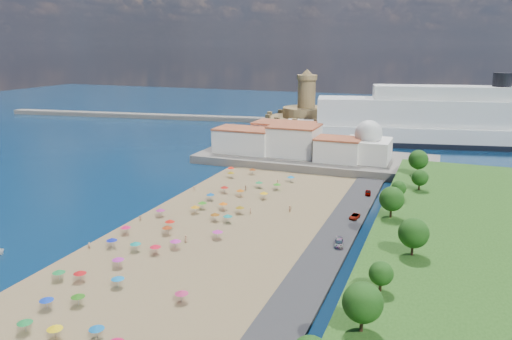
% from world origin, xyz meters
% --- Properties ---
extents(ground, '(700.00, 700.00, 0.00)m').
position_xyz_m(ground, '(0.00, 0.00, 0.00)').
color(ground, '#071938').
rests_on(ground, ground).
extents(terrace, '(90.00, 36.00, 3.00)m').
position_xyz_m(terrace, '(10.00, 73.00, 1.50)').
color(terrace, '#59544C').
rests_on(terrace, ground).
extents(jetty, '(18.00, 70.00, 2.40)m').
position_xyz_m(jetty, '(-12.00, 108.00, 1.20)').
color(jetty, '#59544C').
rests_on(jetty, ground).
extents(breakwater, '(199.03, 34.77, 2.60)m').
position_xyz_m(breakwater, '(-110.00, 153.00, 1.30)').
color(breakwater, '#59544C').
rests_on(breakwater, ground).
extents(waterfront_buildings, '(57.00, 29.00, 11.00)m').
position_xyz_m(waterfront_buildings, '(-3.05, 73.64, 7.88)').
color(waterfront_buildings, silver).
rests_on(waterfront_buildings, terrace).
extents(domed_building, '(16.00, 16.00, 15.00)m').
position_xyz_m(domed_building, '(30.00, 71.00, 8.97)').
color(domed_building, silver).
rests_on(domed_building, terrace).
extents(fortress, '(40.00, 40.00, 32.40)m').
position_xyz_m(fortress, '(-12.00, 138.00, 6.68)').
color(fortress, olive).
rests_on(fortress, ground).
extents(cruise_ship, '(150.46, 51.80, 32.57)m').
position_xyz_m(cruise_ship, '(57.81, 128.38, 9.65)').
color(cruise_ship, black).
rests_on(cruise_ship, ground).
extents(beach_parasols, '(31.41, 113.60, 2.20)m').
position_xyz_m(beach_parasols, '(-1.68, -12.87, 2.15)').
color(beach_parasols, gray).
rests_on(beach_parasols, beach).
extents(beachgoers, '(34.88, 94.20, 1.88)m').
position_xyz_m(beachgoers, '(-0.76, 5.62, 1.14)').
color(beachgoers, tan).
rests_on(beachgoers, beach).
extents(parked_cars, '(2.82, 46.41, 1.45)m').
position_xyz_m(parked_cars, '(36.00, 10.73, 1.38)').
color(parked_cars, gray).
rests_on(parked_cars, promenade).
extents(hillside_trees, '(13.64, 111.52, 7.54)m').
position_xyz_m(hillside_trees, '(48.29, -7.20, 10.14)').
color(hillside_trees, '#382314').
rests_on(hillside_trees, hillside).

